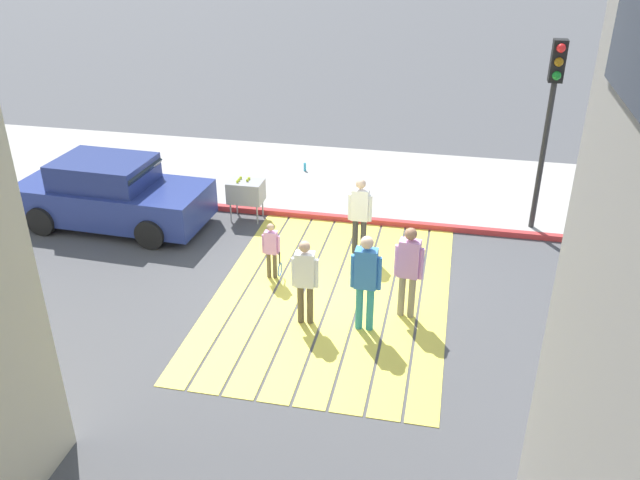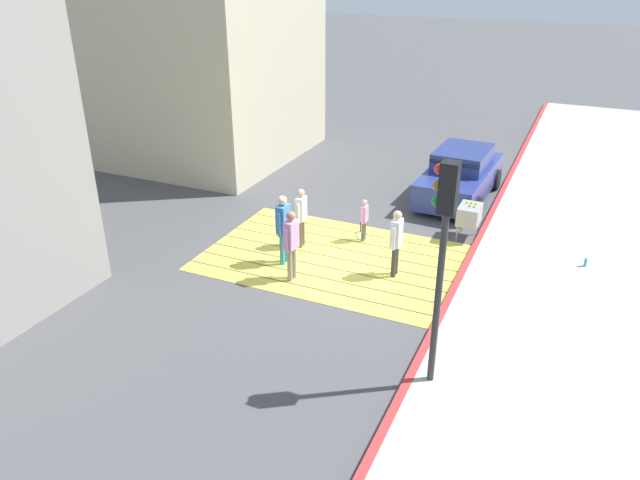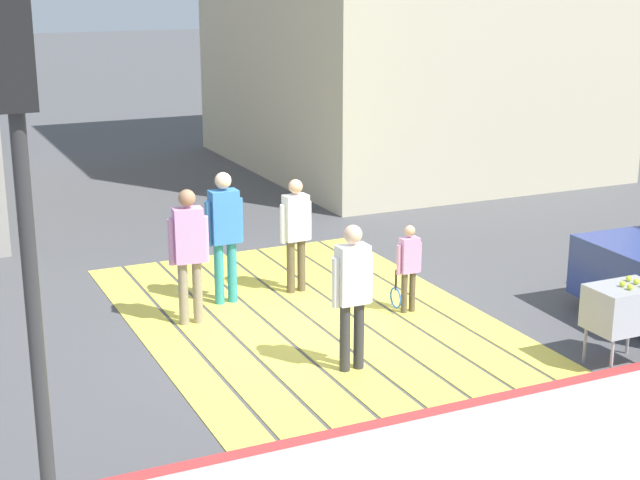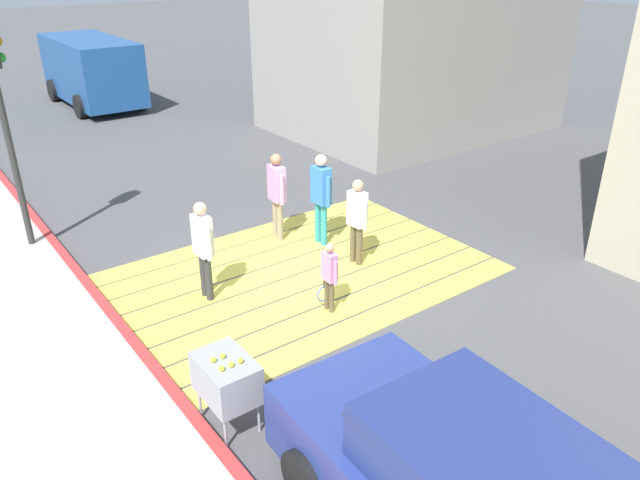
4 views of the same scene
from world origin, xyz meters
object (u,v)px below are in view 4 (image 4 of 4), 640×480
object	(u,v)px
van_down_street	(92,70)
tennis_ball_cart	(226,378)
pedestrian_adult_lead	(321,193)
pedestrian_teen_behind	(277,191)
pedestrian_adult_trailing	(357,216)
pedestrian_adult_side	(203,244)
pedestrian_child_with_racket	(329,274)

from	to	relation	value
van_down_street	tennis_ball_cart	xyz separation A→B (m)	(-4.24, -17.63, -0.58)
pedestrian_adult_lead	pedestrian_teen_behind	bearing A→B (deg)	129.86
tennis_ball_cart	pedestrian_adult_trailing	bearing A→B (deg)	30.72
tennis_ball_cart	pedestrian_adult_lead	bearing A→B (deg)	40.87
van_down_street	pedestrian_adult_trailing	distance (m)	15.31
pedestrian_adult_trailing	pedestrian_adult_side	xyz separation A→B (m)	(-2.75, 0.52, 0.05)
van_down_street	tennis_ball_cart	size ratio (longest dim) A/B	5.11
pedestrian_adult_side	pedestrian_child_with_racket	bearing A→B (deg)	-47.88
pedestrian_adult_lead	pedestrian_teen_behind	xyz separation A→B (m)	(-0.56, 0.67, -0.03)
van_down_street	pedestrian_adult_trailing	world-z (taller)	van_down_street
van_down_street	pedestrian_child_with_racket	bearing A→B (deg)	-95.97
pedestrian_adult_side	pedestrian_child_with_racket	world-z (taller)	pedestrian_adult_side
van_down_street	pedestrian_adult_lead	xyz separation A→B (m)	(-0.34, -14.26, -0.22)
tennis_ball_cart	pedestrian_adult_lead	world-z (taller)	pedestrian_adult_lead
pedestrian_adult_trailing	tennis_ball_cart	bearing A→B (deg)	-149.28
tennis_ball_cart	pedestrian_adult_lead	distance (m)	5.16
van_down_street	pedestrian_child_with_racket	xyz separation A→B (m)	(-1.70, -16.29, -0.61)
pedestrian_adult_lead	pedestrian_adult_trailing	bearing A→B (deg)	-88.98
pedestrian_child_with_racket	pedestrian_adult_side	bearing A→B (deg)	132.12
tennis_ball_cart	van_down_street	bearing A→B (deg)	76.49
pedestrian_adult_trailing	pedestrian_adult_side	world-z (taller)	pedestrian_adult_side
van_down_street	pedestrian_adult_trailing	bearing A→B (deg)	-91.21
tennis_ball_cart	pedestrian_adult_side	world-z (taller)	pedestrian_adult_side
van_down_street	pedestrian_adult_lead	world-z (taller)	van_down_street
van_down_street	pedestrian_adult_lead	distance (m)	14.26
pedestrian_adult_side	pedestrian_teen_behind	xyz separation A→B (m)	(2.17, 1.19, 0.04)
pedestrian_child_with_racket	pedestrian_teen_behind	bearing A→B (deg)	73.47
pedestrian_adult_lead	pedestrian_teen_behind	world-z (taller)	pedestrian_adult_lead
van_down_street	pedestrian_teen_behind	bearing A→B (deg)	-93.80
pedestrian_teen_behind	pedestrian_child_with_racket	bearing A→B (deg)	-106.53
pedestrian_adult_lead	pedestrian_adult_side	world-z (taller)	pedestrian_adult_lead
pedestrian_adult_trailing	pedestrian_teen_behind	bearing A→B (deg)	108.63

